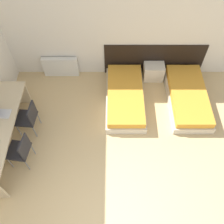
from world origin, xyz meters
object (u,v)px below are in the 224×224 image
at_px(bed_near_window, 125,97).
at_px(nightstand, 153,72).
at_px(laptop, 0,112).
at_px(chair_near_notebook, 21,150).
at_px(bed_near_door, 187,97).
at_px(chair_near_laptop, 28,117).

height_order(bed_near_window, nightstand, nightstand).
bearing_deg(laptop, chair_near_notebook, -52.44).
bearing_deg(bed_near_door, laptop, -167.47).
xyz_separation_m(bed_near_window, laptop, (-2.56, -0.91, 0.64)).
relative_size(nightstand, chair_near_notebook, 0.58).
relative_size(nightstand, chair_near_laptop, 0.58).
distance_m(bed_near_window, chair_near_laptop, 2.28).
bearing_deg(nightstand, laptop, -153.09).
height_order(nightstand, laptop, laptop).
bearing_deg(bed_near_window, nightstand, 45.82).
bearing_deg(laptop, chair_near_laptop, 14.58).
bearing_deg(nightstand, bed_near_window, -134.18).
relative_size(bed_near_window, laptop, 5.96).
bearing_deg(bed_near_window, bed_near_door, 0.00).
bearing_deg(chair_near_notebook, nightstand, 48.06).
bearing_deg(bed_near_door, nightstand, 134.18).
xyz_separation_m(bed_near_door, chair_near_notebook, (-3.62, -1.59, 0.33)).
distance_m(bed_near_window, chair_near_notebook, 2.66).
xyz_separation_m(nightstand, chair_near_laptop, (-2.86, -1.60, 0.28)).
bearing_deg(chair_near_notebook, laptop, 132.29).
bearing_deg(nightstand, chair_near_notebook, -140.37).
bearing_deg(laptop, nightstand, 30.62).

